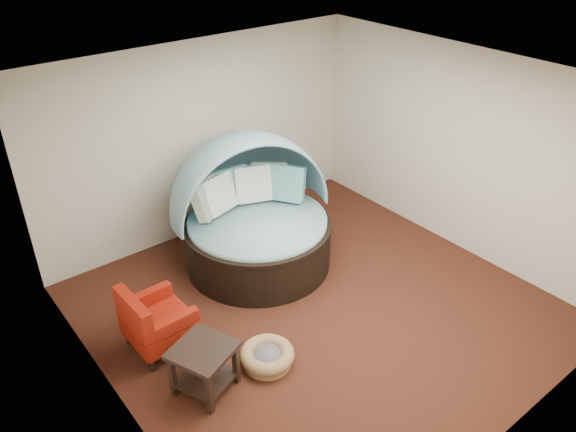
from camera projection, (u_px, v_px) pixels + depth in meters
floor at (317, 307)px, 6.91m from camera, size 5.00×5.00×0.00m
wall_back at (203, 140)px, 7.88m from camera, size 5.00×0.00×5.00m
wall_front at (526, 329)px, 4.52m from camera, size 5.00×0.00×5.00m
wall_left at (104, 298)px, 4.86m from camera, size 0.00×5.00×5.00m
wall_right at (460, 151)px, 7.55m from camera, size 0.00×5.00×5.00m
ceiling at (325, 85)px, 5.49m from camera, size 5.00×5.00×0.00m
canopy_daybed at (253, 206)px, 7.40m from camera, size 2.39×2.34×1.80m
pet_basket at (267, 356)px, 6.05m from camera, size 0.69×0.69×0.21m
red_armchair at (155, 322)px, 6.13m from camera, size 0.70×0.71×0.80m
side_table at (204, 363)px, 5.63m from camera, size 0.74×0.74×0.55m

